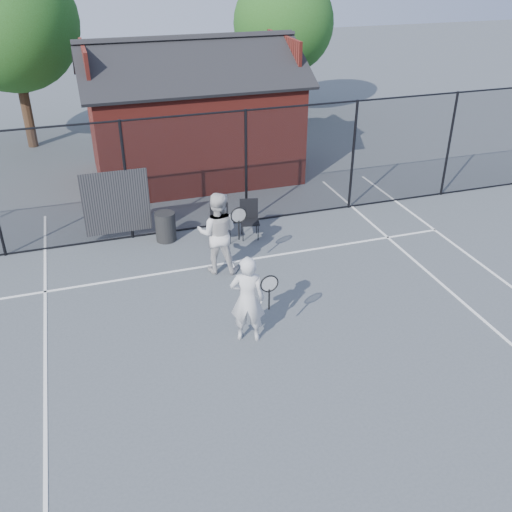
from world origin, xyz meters
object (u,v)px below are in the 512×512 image
object	(u,v)px
player_back	(218,233)
waste_bin	(166,227)
chair_left	(250,220)
player_front	(248,299)
chair_right	(221,225)
clubhouse	(192,124)

from	to	relation	value
player_back	waste_bin	distance (m)	2.12
chair_left	player_back	bearing A→B (deg)	-119.14
chair_left	player_front	bearing A→B (deg)	-96.44
chair_right	waste_bin	xyz separation A→B (m)	(-1.28, 0.50, -0.10)
clubhouse	player_back	world-z (taller)	clubhouse
player_back	chair_right	bearing A→B (deg)	72.88
player_front	waste_bin	size ratio (longest dim) A/B	2.37
player_front	player_back	world-z (taller)	player_back
chair_left	clubhouse	bearing A→B (deg)	105.10
chair_left	chair_right	xyz separation A→B (m)	(-0.74, 0.00, -0.01)
chair_left	chair_right	bearing A→B (deg)	-168.51
player_back	chair_left	size ratio (longest dim) A/B	1.99
clubhouse	player_front	distance (m)	8.95
clubhouse	player_back	bearing A→B (deg)	-97.73
player_back	chair_right	xyz separation A→B (m)	(0.42, 1.35, -0.48)
player_front	chair_right	xyz separation A→B (m)	(0.54, 3.97, -0.41)
player_front	chair_left	xyz separation A→B (m)	(1.28, 3.97, -0.40)
player_front	chair_left	world-z (taller)	player_front
player_back	clubhouse	bearing A→B (deg)	82.27
chair_right	waste_bin	distance (m)	1.38
clubhouse	chair_left	size ratio (longest dim) A/B	6.87
player_front	chair_left	bearing A→B (deg)	72.07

